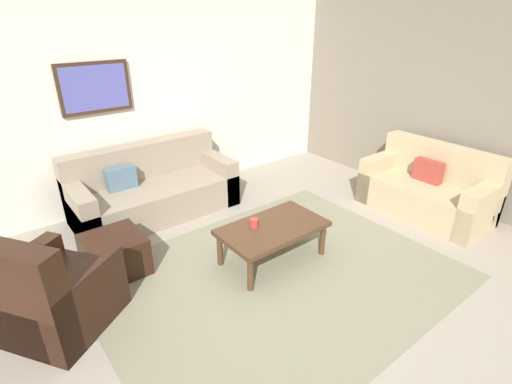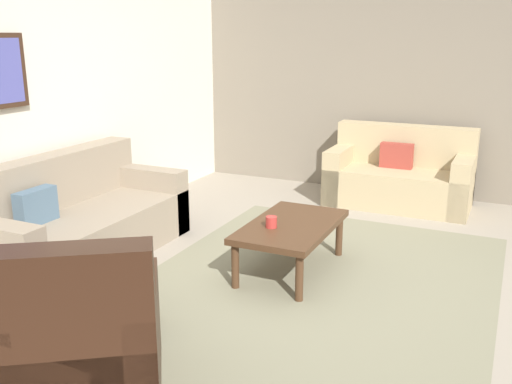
% 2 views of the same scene
% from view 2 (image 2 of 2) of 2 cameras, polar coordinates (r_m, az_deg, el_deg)
% --- Properties ---
extents(ground_plane, '(8.00, 8.00, 0.00)m').
position_cam_2_polar(ground_plane, '(4.51, 6.08, -9.14)').
color(ground_plane, gray).
extents(rear_partition, '(6.00, 0.12, 2.80)m').
position_cam_2_polar(rear_partition, '(5.52, -20.24, 9.66)').
color(rear_partition, silver).
rests_on(rear_partition, ground_plane).
extents(stone_feature_panel, '(0.12, 5.20, 2.80)m').
position_cam_2_polar(stone_feature_panel, '(7.03, 14.62, 11.17)').
color(stone_feature_panel, slate).
rests_on(stone_feature_panel, ground_plane).
extents(area_rug, '(3.37, 2.64, 0.01)m').
position_cam_2_polar(area_rug, '(4.51, 6.08, -9.09)').
color(area_rug, gray).
rests_on(area_rug, ground_plane).
extents(couch_main, '(2.03, 0.90, 0.88)m').
position_cam_2_polar(couch_main, '(5.14, -18.02, -3.14)').
color(couch_main, gray).
rests_on(couch_main, ground_plane).
extents(couch_loveseat, '(0.81, 1.56, 0.88)m').
position_cam_2_polar(couch_loveseat, '(6.67, 14.31, 1.41)').
color(couch_loveseat, tan).
rests_on(couch_loveseat, ground_plane).
extents(armchair_leather, '(1.11, 1.11, 0.95)m').
position_cam_2_polar(armchair_leather, '(3.17, -17.23, -14.86)').
color(armchair_leather, black).
rests_on(armchair_leather, ground_plane).
extents(ottoman, '(0.56, 0.56, 0.40)m').
position_cam_2_polar(ottoman, '(3.95, -15.52, -10.18)').
color(ottoman, black).
rests_on(ottoman, ground_plane).
extents(coffee_table, '(1.10, 0.64, 0.41)m').
position_cam_2_polar(coffee_table, '(4.60, 3.56, -3.76)').
color(coffee_table, '#472D1C').
rests_on(coffee_table, ground_plane).
extents(cup, '(0.09, 0.09, 0.09)m').
position_cam_2_polar(cup, '(4.46, 1.56, -3.04)').
color(cup, '#B2332D').
rests_on(cup, coffee_table).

